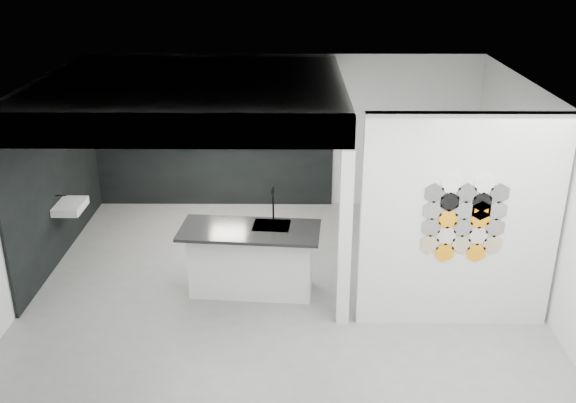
# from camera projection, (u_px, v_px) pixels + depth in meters

# --- Properties ---
(floor) EXTENTS (7.00, 6.00, 0.01)m
(floor) POSITION_uv_depth(u_px,v_px,m) (281.00, 282.00, 9.37)
(floor) COLOR slate
(partition_panel) EXTENTS (2.45, 0.15, 2.80)m
(partition_panel) POSITION_uv_depth(u_px,v_px,m) (459.00, 224.00, 7.89)
(partition_panel) COLOR silver
(partition_panel) RESTS_ON floor
(bay_clad_back) EXTENTS (4.40, 0.04, 2.35)m
(bay_clad_back) POSITION_uv_depth(u_px,v_px,m) (212.00, 144.00, 11.67)
(bay_clad_back) COLOR black
(bay_clad_back) RESTS_ON floor
(bay_clad_left) EXTENTS (0.04, 4.00, 2.35)m
(bay_clad_left) POSITION_uv_depth(u_px,v_px,m) (57.00, 182.00, 9.87)
(bay_clad_left) COLOR black
(bay_clad_left) RESTS_ON floor
(bulkhead) EXTENTS (4.40, 4.00, 0.40)m
(bulkhead) POSITION_uv_depth(u_px,v_px,m) (192.00, 94.00, 9.33)
(bulkhead) COLOR silver
(bulkhead) RESTS_ON corner_column
(corner_column) EXTENTS (0.16, 0.16, 2.35)m
(corner_column) POSITION_uv_depth(u_px,v_px,m) (345.00, 240.00, 7.99)
(corner_column) COLOR silver
(corner_column) RESTS_ON floor
(fascia_beam) EXTENTS (4.40, 0.16, 0.40)m
(fascia_beam) POSITION_uv_depth(u_px,v_px,m) (169.00, 131.00, 7.55)
(fascia_beam) COLOR silver
(fascia_beam) RESTS_ON corner_column
(wall_basin) EXTENTS (0.40, 0.60, 0.12)m
(wall_basin) POSITION_uv_depth(u_px,v_px,m) (70.00, 206.00, 9.81)
(wall_basin) COLOR silver
(wall_basin) RESTS_ON bay_clad_left
(display_shelf) EXTENTS (3.00, 0.15, 0.04)m
(display_shelf) POSITION_uv_depth(u_px,v_px,m) (217.00, 139.00, 11.53)
(display_shelf) COLOR black
(display_shelf) RESTS_ON bay_clad_back
(kitchen_island) EXTENTS (1.97, 1.00, 1.53)m
(kitchen_island) POSITION_uv_depth(u_px,v_px,m) (251.00, 258.00, 8.94)
(kitchen_island) COLOR silver
(kitchen_island) RESTS_ON floor
(stockpot) EXTENTS (0.25, 0.25, 0.19)m
(stockpot) POSITION_uv_depth(u_px,v_px,m) (161.00, 133.00, 11.49)
(stockpot) COLOR black
(stockpot) RESTS_ON display_shelf
(kettle) EXTENTS (0.19, 0.19, 0.16)m
(kettle) POSITION_uv_depth(u_px,v_px,m) (283.00, 134.00, 11.48)
(kettle) COLOR black
(kettle) RESTS_ON display_shelf
(glass_bowl) EXTENTS (0.19, 0.19, 0.11)m
(glass_bowl) POSITION_uv_depth(u_px,v_px,m) (292.00, 135.00, 11.49)
(glass_bowl) COLOR gray
(glass_bowl) RESTS_ON display_shelf
(glass_vase) EXTENTS (0.14, 0.14, 0.15)m
(glass_vase) POSITION_uv_depth(u_px,v_px,m) (292.00, 134.00, 11.48)
(glass_vase) COLOR gray
(glass_vase) RESTS_ON display_shelf
(bottle_dark) EXTENTS (0.07, 0.07, 0.15)m
(bottle_dark) POSITION_uv_depth(u_px,v_px,m) (207.00, 134.00, 11.49)
(bottle_dark) COLOR black
(bottle_dark) RESTS_ON display_shelf
(utensil_cup) EXTENTS (0.10, 0.10, 0.11)m
(utensil_cup) POSITION_uv_depth(u_px,v_px,m) (170.00, 135.00, 11.51)
(utensil_cup) COLOR black
(utensil_cup) RESTS_ON display_shelf
(hex_tile_cluster) EXTENTS (1.04, 0.02, 1.16)m
(hex_tile_cluster) POSITION_uv_depth(u_px,v_px,m) (465.00, 219.00, 7.77)
(hex_tile_cluster) COLOR tan
(hex_tile_cluster) RESTS_ON partition_panel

